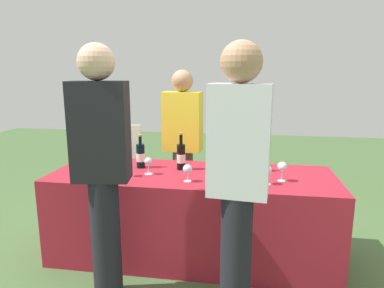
# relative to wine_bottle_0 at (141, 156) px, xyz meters

# --- Properties ---
(ground_plane) EXTENTS (12.00, 12.00, 0.00)m
(ground_plane) POSITION_rel_wine_bottle_0_xyz_m (0.47, -0.10, -0.84)
(ground_plane) COLOR #476638
(tasting_table) EXTENTS (2.34, 0.81, 0.74)m
(tasting_table) POSITION_rel_wine_bottle_0_xyz_m (0.47, -0.10, -0.48)
(tasting_table) COLOR maroon
(tasting_table) RESTS_ON ground_plane
(wine_bottle_0) EXTENTS (0.07, 0.07, 0.30)m
(wine_bottle_0) POSITION_rel_wine_bottle_0_xyz_m (0.00, 0.00, 0.00)
(wine_bottle_0) COLOR black
(wine_bottle_0) RESTS_ON tasting_table
(wine_bottle_1) EXTENTS (0.07, 0.07, 0.32)m
(wine_bottle_1) POSITION_rel_wine_bottle_0_xyz_m (0.36, 0.00, 0.01)
(wine_bottle_1) COLOR black
(wine_bottle_1) RESTS_ON tasting_table
(wine_bottle_2) EXTENTS (0.08, 0.08, 0.30)m
(wine_bottle_2) POSITION_rel_wine_bottle_0_xyz_m (0.61, 0.04, -0.00)
(wine_bottle_2) COLOR black
(wine_bottle_2) RESTS_ON tasting_table
(wine_bottle_3) EXTENTS (0.07, 0.07, 0.32)m
(wine_bottle_3) POSITION_rel_wine_bottle_0_xyz_m (0.98, 0.04, 0.01)
(wine_bottle_3) COLOR black
(wine_bottle_3) RESTS_ON tasting_table
(wine_glass_0) EXTENTS (0.06, 0.06, 0.14)m
(wine_glass_0) POSITION_rel_wine_bottle_0_xyz_m (-0.14, -0.22, -0.01)
(wine_glass_0) COLOR silver
(wine_glass_0) RESTS_ON tasting_table
(wine_glass_1) EXTENTS (0.06, 0.06, 0.14)m
(wine_glass_1) POSITION_rel_wine_bottle_0_xyz_m (-0.02, -0.27, -0.00)
(wine_glass_1) COLOR silver
(wine_glass_1) RESTS_ON tasting_table
(wine_glass_2) EXTENTS (0.07, 0.07, 0.14)m
(wine_glass_2) POSITION_rel_wine_bottle_0_xyz_m (0.12, -0.19, -0.01)
(wine_glass_2) COLOR silver
(wine_glass_2) RESTS_ON tasting_table
(wine_glass_3) EXTENTS (0.07, 0.07, 0.14)m
(wine_glass_3) POSITION_rel_wine_bottle_0_xyz_m (0.47, -0.32, -0.01)
(wine_glass_3) COLOR silver
(wine_glass_3) RESTS_ON tasting_table
(wine_glass_4) EXTENTS (0.07, 0.07, 0.14)m
(wine_glass_4) POSITION_rel_wine_bottle_0_xyz_m (1.07, -0.30, -0.00)
(wine_glass_4) COLOR silver
(wine_glass_4) RESTS_ON tasting_table
(wine_glass_5) EXTENTS (0.07, 0.07, 0.15)m
(wine_glass_5) POSITION_rel_wine_bottle_0_xyz_m (1.19, -0.20, 0.00)
(wine_glass_5) COLOR silver
(wine_glass_5) RESTS_ON tasting_table
(server_pouring) EXTENTS (0.39, 0.23, 1.59)m
(server_pouring) POSITION_rel_wine_bottle_0_xyz_m (0.28, 0.51, 0.02)
(server_pouring) COLOR brown
(server_pouring) RESTS_ON ground_plane
(guest_0) EXTENTS (0.39, 0.25, 1.74)m
(guest_0) POSITION_rel_wine_bottle_0_xyz_m (-0.02, -0.75, 0.12)
(guest_0) COLOR black
(guest_0) RESTS_ON ground_plane
(guest_1) EXTENTS (0.36, 0.23, 1.73)m
(guest_1) POSITION_rel_wine_bottle_0_xyz_m (0.87, -0.89, 0.13)
(guest_1) COLOR black
(guest_1) RESTS_ON ground_plane
(menu_board) EXTENTS (0.48, 0.06, 0.96)m
(menu_board) POSITION_rel_wine_bottle_0_xyz_m (-0.56, 0.99, -0.37)
(menu_board) COLOR white
(menu_board) RESTS_ON ground_plane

